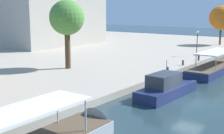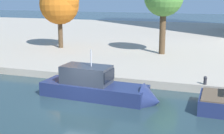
{
  "view_description": "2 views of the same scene",
  "coord_description": "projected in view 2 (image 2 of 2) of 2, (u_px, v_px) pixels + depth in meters",
  "views": [
    {
      "loc": [
        -25.62,
        -10.35,
        8.14
      ],
      "look_at": [
        -3.7,
        5.83,
        3.06
      ],
      "focal_mm": 49.78,
      "sensor_mm": 36.0,
      "label": 1
    },
    {
      "loc": [
        8.61,
        -17.59,
        7.33
      ],
      "look_at": [
        1.07,
        4.39,
        1.87
      ],
      "focal_mm": 49.53,
      "sensor_mm": 36.0,
      "label": 2
    }
  ],
  "objects": [
    {
      "name": "ground_plane",
      "position": [
        76.0,
        107.0,
        20.59
      ],
      "size": [
        220.0,
        220.0,
        0.0
      ],
      "primitive_type": "plane",
      "color": "#23383D"
    },
    {
      "name": "dock_promenade",
      "position": [
        162.0,
        38.0,
        51.17
      ],
      "size": [
        120.0,
        55.0,
        0.65
      ],
      "primitive_type": "cube",
      "color": "#A39989",
      "rests_on": "ground_plane"
    },
    {
      "name": "motor_yacht_2",
      "position": [
        101.0,
        90.0,
        22.35
      ],
      "size": [
        8.91,
        2.84,
        4.43
      ],
      "rotation": [
        0.0,
        0.0,
        -0.05
      ],
      "color": "navy",
      "rests_on": "ground_plane"
    },
    {
      "name": "mooring_bollard_2",
      "position": [
        205.0,
        80.0,
        23.45
      ],
      "size": [
        0.27,
        0.27,
        0.66
      ],
      "color": "#2D2D33",
      "rests_on": "dock_promenade"
    },
    {
      "name": "tree_5",
      "position": [
        61.0,
        4.0,
        38.58
      ],
      "size": [
        5.1,
        4.93,
        7.93
      ],
      "color": "#4C3823",
      "rests_on": "dock_promenade"
    }
  ]
}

